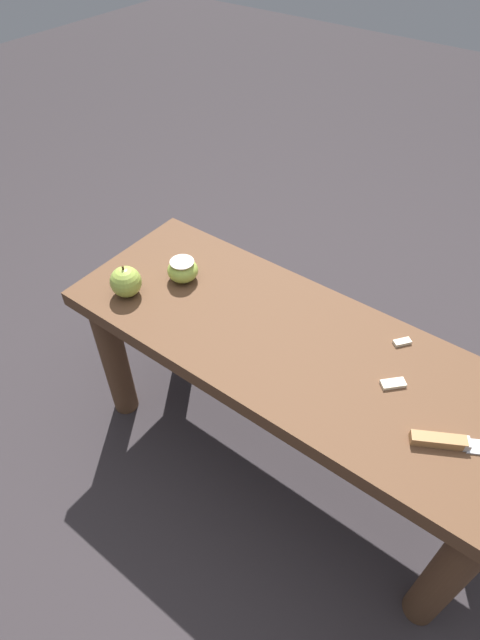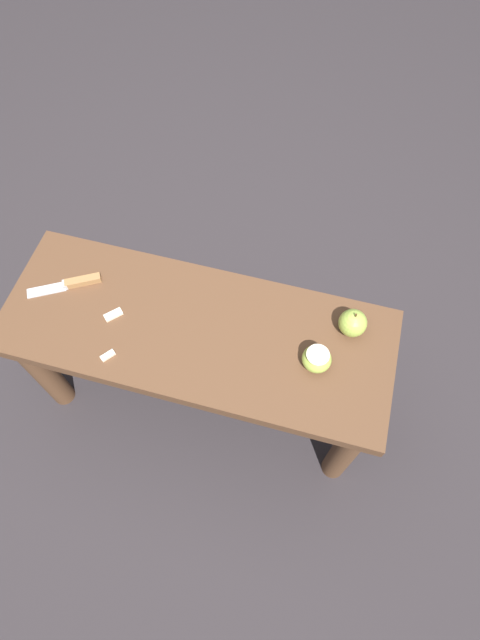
{
  "view_description": "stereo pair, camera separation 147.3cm",
  "coord_description": "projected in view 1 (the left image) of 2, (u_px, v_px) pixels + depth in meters",
  "views": [
    {
      "loc": [
        -0.36,
        0.68,
        1.32
      ],
      "look_at": [
        0.12,
        0.04,
        0.52
      ],
      "focal_mm": 28.0,
      "sensor_mm": 36.0,
      "label": 1
    },
    {
      "loc": [
        0.29,
        -0.58,
        1.71
      ],
      "look_at": [
        0.12,
        0.04,
        0.52
      ],
      "focal_mm": 28.0,
      "sensor_mm": 36.0,
      "label": 2
    }
  ],
  "objects": [
    {
      "name": "ground_plane",
      "position": [
        280.0,
        453.0,
        1.47
      ],
      "size": [
        8.0,
        8.0,
        0.0
      ],
      "primitive_type": "plane",
      "color": "#2D282B"
    },
    {
      "name": "wooden_bench",
      "position": [
        289.0,
        371.0,
        1.2
      ],
      "size": [
        1.1,
        0.41,
        0.49
      ],
      "color": "brown",
      "rests_on": "ground_plane"
    },
    {
      "name": "knife",
      "position": [
        452.0,
        442.0,
        0.93
      ],
      "size": [
        0.2,
        0.13,
        0.02
      ],
      "rotation": [
        0.0,
        0.0,
        -2.63
      ],
      "color": "#B7BABF",
      "rests_on": "wooden_bench"
    },
    {
      "name": "apple_whole",
      "position": [
        126.0,
        282.0,
        1.21
      ],
      "size": [
        0.08,
        0.08,
        0.09
      ],
      "color": "#9EB747",
      "rests_on": "wooden_bench"
    },
    {
      "name": "apple_cut",
      "position": [
        183.0,
        270.0,
        1.26
      ],
      "size": [
        0.08,
        0.08,
        0.06
      ],
      "color": "#9EB747",
      "rests_on": "wooden_bench"
    },
    {
      "name": "apple_slice_near_knife",
      "position": [
        402.0,
        342.0,
        1.12
      ],
      "size": [
        0.04,
        0.04,
        0.01
      ],
      "color": "beige",
      "rests_on": "wooden_bench"
    },
    {
      "name": "apple_slice_center",
      "position": [
        393.0,
        384.0,
        1.03
      ],
      "size": [
        0.05,
        0.05,
        0.01
      ],
      "color": "beige",
      "rests_on": "wooden_bench"
    }
  ]
}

